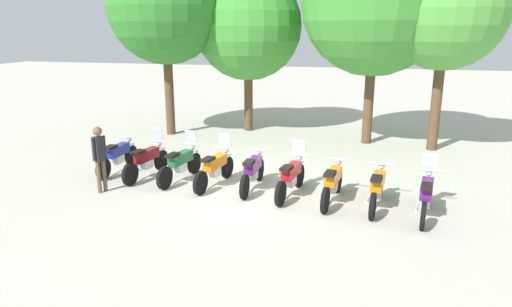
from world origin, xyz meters
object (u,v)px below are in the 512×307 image
Objects in this scene: tree_2 at (375,1)px; tree_3 at (446,10)px; motorcycle_7 at (377,188)px; motorcycle_8 at (426,195)px; motorcycle_5 at (291,176)px; motorcycle_2 at (181,163)px; motorcycle_0 at (118,156)px; motorcycle_1 at (147,160)px; person_0 at (99,154)px; motorcycle_6 at (332,183)px; tree_0 at (165,7)px; motorcycle_4 at (253,171)px; tree_1 at (248,26)px; motorcycle_3 at (215,168)px.

tree_3 is at bearing -11.20° from tree_2.
tree_3 is (2.31, -0.46, -0.31)m from tree_2.
motorcycle_8 reaches higher than motorcycle_7.
tree_3 reaches higher than motorcycle_5.
motorcycle_2 is at bearing 89.35° from motorcycle_7.
motorcycle_0 is 8.86m from motorcycle_8.
motorcycle_1 is at bearing 92.15° from motorcycle_5.
person_0 reaches higher than motorcycle_8.
tree_2 is (-1.41, 6.91, 4.64)m from motorcycle_8.
motorcycle_0 is 1.00× the size of motorcycle_6.
motorcycle_7 is 11.28m from tree_0.
motorcycle_7 is (3.28, -0.58, 0.00)m from motorcycle_4.
motorcycle_4 is (4.37, -0.54, 0.00)m from motorcycle_0.
motorcycle_8 is 0.28× the size of tree_2.
tree_1 is 5.14m from tree_2.
motorcycle_0 is at bearing 84.28° from motorcycle_4.
tree_2 reaches higher than motorcycle_4.
person_0 is 11.99m from tree_3.
motorcycle_5 is (4.37, -0.52, 0.00)m from motorcycle_1.
motorcycle_0 is 11.72m from tree_3.
person_0 is at bearing 109.73° from motorcycle_5.
tree_0 is (-6.02, 5.96, 4.51)m from motorcycle_5.
motorcycle_2 is at bearing -97.05° from motorcycle_0.
motorcycle_5 is 1.00× the size of motorcycle_6.
motorcycle_3 is 1.21× the size of person_0.
motorcycle_6 is at bearing -61.36° from tree_1.
motorcycle_4 is 0.30× the size of tree_0.
motorcycle_2 is 3.31m from motorcycle_5.
motorcycle_2 is 7.63m from tree_0.
motorcycle_6 is (6.56, -1.00, 0.00)m from motorcycle_0.
motorcycle_0 is 0.32× the size of tree_3.
tree_3 reaches higher than motorcycle_8.
motorcycle_2 is 0.28× the size of tree_2.
motorcycle_3 is 0.28× the size of tree_2.
tree_2 reaches higher than tree_0.
motorcycle_0 is 3.32m from motorcycle_3.
motorcycle_0 is 1.00× the size of motorcycle_4.
tree_1 is (-6.36, 8.04, 3.79)m from motorcycle_8.
tree_3 is (3.09, 6.05, 4.34)m from motorcycle_6.
person_0 is (-0.59, -1.47, 0.54)m from motorcycle_1.
motorcycle_1 is 1.00× the size of motorcycle_8.
person_0 is (-3.86, -1.20, 0.56)m from motorcycle_4.
motorcycle_3 is 0.30× the size of tree_0.
motorcycle_3 is 0.99× the size of motorcycle_4.
motorcycle_2 is 0.33× the size of tree_1.
tree_3 reaches higher than motorcycle_3.
motorcycle_6 is at bearing -100.66° from motorcycle_4.
tree_0 is at bearing 7.94° from motorcycle_0.
motorcycle_0 is 1.00× the size of motorcycle_1.
tree_2 is at bearing -105.89° from person_0.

